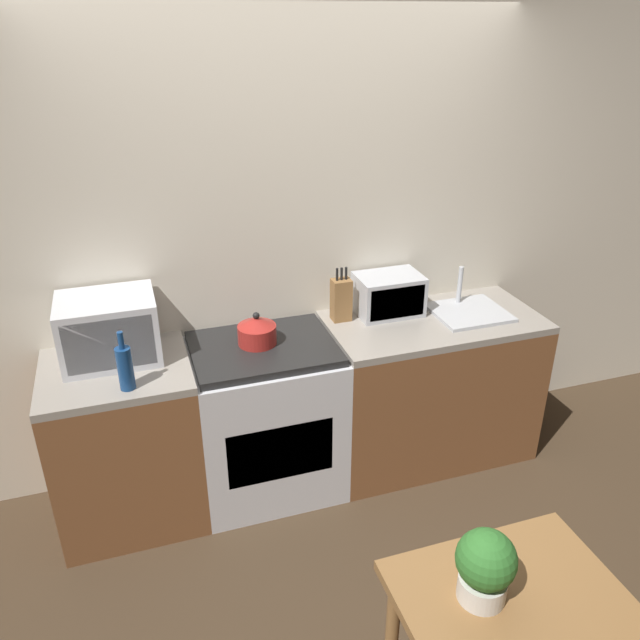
# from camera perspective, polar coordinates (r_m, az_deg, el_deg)

# --- Properties ---
(ground_plane) EXTENTS (16.00, 16.00, 0.00)m
(ground_plane) POSITION_cam_1_polar(r_m,az_deg,el_deg) (3.24, 3.95, -22.86)
(ground_plane) COLOR #3D2D1E
(wall_back) EXTENTS (10.00, 0.06, 2.60)m
(wall_back) POSITION_cam_1_polar(r_m,az_deg,el_deg) (3.44, -2.76, 6.75)
(wall_back) COLOR beige
(wall_back) RESTS_ON ground_plane
(counter_left_run) EXTENTS (0.71, 0.62, 0.90)m
(counter_left_run) POSITION_cam_1_polar(r_m,az_deg,el_deg) (3.43, -17.25, -10.70)
(counter_left_run) COLOR brown
(counter_left_run) RESTS_ON ground_plane
(counter_right_run) EXTENTS (1.21, 0.62, 0.90)m
(counter_right_run) POSITION_cam_1_polar(r_m,az_deg,el_deg) (3.78, 9.89, -6.04)
(counter_right_run) COLOR brown
(counter_right_run) RESTS_ON ground_plane
(stove_range) EXTENTS (0.77, 0.62, 0.90)m
(stove_range) POSITION_cam_1_polar(r_m,az_deg,el_deg) (3.48, -4.91, -8.89)
(stove_range) COLOR silver
(stove_range) RESTS_ON ground_plane
(kettle) EXTENTS (0.20, 0.20, 0.18)m
(kettle) POSITION_cam_1_polar(r_m,az_deg,el_deg) (3.23, -5.79, -0.98)
(kettle) COLOR maroon
(kettle) RESTS_ON stove_range
(microwave) EXTENTS (0.46, 0.36, 0.32)m
(microwave) POSITION_cam_1_polar(r_m,az_deg,el_deg) (3.21, -18.74, -0.78)
(microwave) COLOR silver
(microwave) RESTS_ON counter_left_run
(bottle) EXTENTS (0.07, 0.07, 0.29)m
(bottle) POSITION_cam_1_polar(r_m,az_deg,el_deg) (2.95, -17.39, -4.12)
(bottle) COLOR navy
(bottle) RESTS_ON counter_left_run
(knife_block) EXTENTS (0.10, 0.08, 0.31)m
(knife_block) POSITION_cam_1_polar(r_m,az_deg,el_deg) (3.45, 1.95, 1.90)
(knife_block) COLOR brown
(knife_block) RESTS_ON counter_right_run
(toaster_oven) EXTENTS (0.37, 0.26, 0.23)m
(toaster_oven) POSITION_cam_1_polar(r_m,az_deg,el_deg) (3.56, 6.29, 2.33)
(toaster_oven) COLOR #ADAFB5
(toaster_oven) RESTS_ON counter_right_run
(sink_basin) EXTENTS (0.41, 0.37, 0.24)m
(sink_basin) POSITION_cam_1_polar(r_m,az_deg,el_deg) (3.67, 13.43, 0.83)
(sink_basin) COLOR #ADAFB5
(sink_basin) RESTS_ON counter_right_run
(potted_plant) EXTENTS (0.20, 0.20, 0.27)m
(potted_plant) POSITION_cam_1_polar(r_m,az_deg,el_deg) (2.20, 14.87, -20.88)
(potted_plant) COLOR beige
(potted_plant) RESTS_ON dining_table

